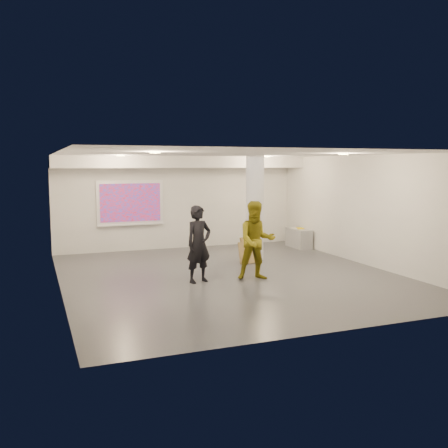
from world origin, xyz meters
name	(u,v)px	position (x,y,z in m)	size (l,w,h in m)	color
floor	(230,276)	(0.00, 0.00, 0.00)	(8.00, 9.00, 0.01)	#37393F
ceiling	(230,154)	(0.00, 0.00, 3.00)	(8.00, 9.00, 0.01)	white
wall_back	(179,203)	(0.00, 4.50, 1.50)	(8.00, 0.01, 3.00)	silver
wall_front	(334,242)	(0.00, -4.50, 1.50)	(8.00, 0.01, 3.00)	silver
wall_left	(58,223)	(-4.00, 0.00, 1.50)	(0.01, 9.00, 3.00)	silver
wall_right	(366,210)	(4.00, 0.00, 1.50)	(0.01, 9.00, 3.00)	silver
soffit_band	(183,162)	(0.00, 3.95, 2.82)	(8.00, 1.10, 0.36)	silver
downlight_nw	(121,156)	(-2.20, 2.50, 2.98)	(0.22, 0.22, 0.02)	#F5E889
downlight_ne	(266,157)	(2.20, 2.50, 2.98)	(0.22, 0.22, 0.02)	#F5E889
downlight_sw	(155,153)	(-2.20, -1.50, 2.98)	(0.22, 0.22, 0.02)	#F5E889
downlight_se	(343,154)	(2.20, -1.50, 2.98)	(0.22, 0.22, 0.02)	#F5E889
column	(255,208)	(1.50, 1.80, 1.50)	(0.52, 0.52, 3.00)	silver
projection_screen	(130,203)	(-1.60, 4.45, 1.53)	(2.10, 0.13, 1.42)	white
credenza	(299,238)	(3.72, 3.11, 0.31)	(0.45, 1.07, 0.63)	gray
papers_stack	(296,228)	(3.69, 3.23, 0.64)	(0.24, 0.31, 0.02)	silver
postit_pad	(300,228)	(3.75, 3.10, 0.64)	(0.21, 0.29, 0.03)	#DDC105
cardboard_back	(249,248)	(1.31, 1.74, 0.34)	(0.62, 0.06, 0.68)	olive
cardboard_front	(248,253)	(1.06, 1.26, 0.30)	(0.56, 0.06, 0.61)	olive
woman	(199,244)	(-0.92, -0.35, 0.90)	(0.66, 0.43, 1.80)	black
man	(256,241)	(0.45, -0.58, 0.94)	(0.91, 0.71, 1.88)	olive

